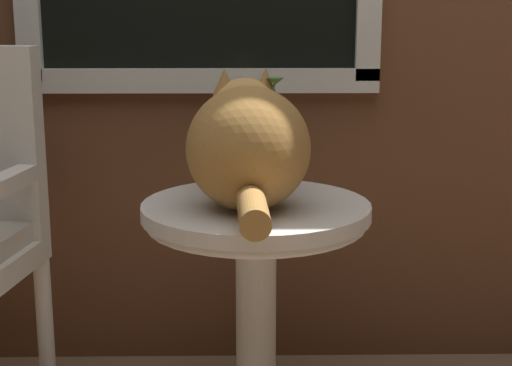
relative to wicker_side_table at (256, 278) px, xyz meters
name	(u,v)px	position (x,y,z in m)	size (l,w,h in m)	color
wicker_side_table	(256,278)	(0.00, 0.00, 0.00)	(0.55, 0.55, 0.62)	silver
cat	(248,142)	(-0.02, -0.02, 0.34)	(0.30, 0.64, 0.31)	#AD7A3D
pewter_vase_with_ivy	(262,155)	(0.02, 0.15, 0.28)	(0.12, 0.12, 0.29)	slate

